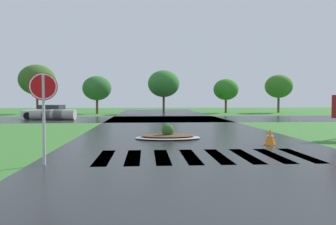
{
  "coord_description": "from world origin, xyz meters",
  "views": [
    {
      "loc": [
        -1.86,
        -4.38,
        1.85
      ],
      "look_at": [
        -0.98,
        8.55,
        1.29
      ],
      "focal_mm": 35.29,
      "sensor_mm": 36.0,
      "label": 1
    }
  ],
  "objects_px": {
    "median_island": "(168,136)",
    "car_blue_compact": "(48,112)",
    "traffic_cone": "(270,137)",
    "drainage_pipe_stack": "(53,115)",
    "stop_sign": "(43,97)"
  },
  "relations": [
    {
      "from": "median_island",
      "to": "traffic_cone",
      "type": "relative_size",
      "value": 4.54
    },
    {
      "from": "drainage_pipe_stack",
      "to": "median_island",
      "type": "bearing_deg",
      "value": -57.09
    },
    {
      "from": "car_blue_compact",
      "to": "traffic_cone",
      "type": "height_order",
      "value": "car_blue_compact"
    },
    {
      "from": "car_blue_compact",
      "to": "traffic_cone",
      "type": "xyz_separation_m",
      "value": [
        13.63,
        -17.49,
        -0.28
      ]
    },
    {
      "from": "stop_sign",
      "to": "car_blue_compact",
      "type": "distance_m",
      "value": 21.79
    },
    {
      "from": "stop_sign",
      "to": "traffic_cone",
      "type": "distance_m",
      "value": 8.61
    },
    {
      "from": "drainage_pipe_stack",
      "to": "traffic_cone",
      "type": "height_order",
      "value": "drainage_pipe_stack"
    },
    {
      "from": "drainage_pipe_stack",
      "to": "traffic_cone",
      "type": "relative_size",
      "value": 5.99
    },
    {
      "from": "car_blue_compact",
      "to": "drainage_pipe_stack",
      "type": "distance_m",
      "value": 1.69
    },
    {
      "from": "drainage_pipe_stack",
      "to": "traffic_cone",
      "type": "distance_m",
      "value": 20.52
    },
    {
      "from": "median_island",
      "to": "stop_sign",
      "type": "bearing_deg",
      "value": -123.75
    },
    {
      "from": "traffic_cone",
      "to": "stop_sign",
      "type": "bearing_deg",
      "value": -156.0
    },
    {
      "from": "median_island",
      "to": "car_blue_compact",
      "type": "distance_m",
      "value": 18.07
    },
    {
      "from": "stop_sign",
      "to": "drainage_pipe_stack",
      "type": "distance_m",
      "value": 20.17
    },
    {
      "from": "drainage_pipe_stack",
      "to": "car_blue_compact",
      "type": "bearing_deg",
      "value": 118.99
    }
  ]
}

